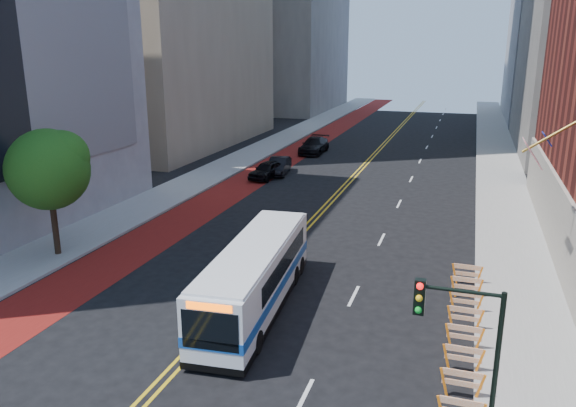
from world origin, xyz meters
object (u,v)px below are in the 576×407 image
Objects in this scene: traffic_signal at (462,340)px; car_b at (279,166)px; street_tree at (49,166)px; transit_bus at (256,275)px; car_c at (314,145)px; car_a at (267,170)px.

car_b is (-15.87, 31.89, -2.99)m from traffic_signal.
traffic_signal is at bearing -71.53° from car_b.
traffic_signal is at bearing -24.82° from street_tree.
traffic_signal is 0.47× the size of transit_bus.
car_a is at bearing -93.16° from car_c.
car_b is (0.36, 1.90, -0.01)m from car_a.
car_c is (-15.56, 42.29, -2.92)m from traffic_signal.
traffic_signal is at bearing -44.87° from transit_bus.
street_tree is 1.32× the size of traffic_signal.
car_c is (0.31, 10.40, 0.07)m from car_b.
transit_bus is 35.99m from car_c.
street_tree is 1.21× the size of car_c.
transit_bus is (-8.37, 7.03, -2.20)m from traffic_signal.
traffic_signal is 45.16m from car_c.
car_b is (4.78, 22.34, -4.18)m from street_tree.
car_a is (-16.23, 29.99, -2.99)m from traffic_signal.
traffic_signal is 1.15× the size of car_b.
street_tree reaches higher than transit_bus.
transit_bus is 24.28m from car_a.
transit_bus is at bearing -11.59° from street_tree.
street_tree is at bearing -98.89° from car_c.
car_b is at bearing 116.46° from traffic_signal.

